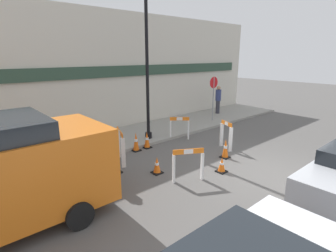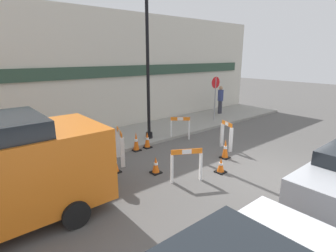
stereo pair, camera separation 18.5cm
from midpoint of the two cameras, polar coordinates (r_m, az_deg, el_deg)
The scene contains 17 objects.
ground_plane at distance 8.63m, azimuth 21.59°, elevation -10.07°, with size 60.00×60.00×0.00m, color #565451.
sidewalk_slab at distance 12.32m, azimuth -3.30°, elevation -1.20°, with size 18.00×2.93×0.12m.
storefront_facade at distance 13.12m, azimuth -7.60°, elevation 11.66°, with size 18.00×0.22×5.50m.
streetlamp_post at distance 10.70m, azimuth -4.02°, elevation 18.88°, with size 0.44×0.44×6.51m.
stop_sign at distance 14.11m, azimuth 10.63°, elevation 7.37°, with size 0.60×0.06×2.33m.
barricade_0 at distance 7.55m, azimuth 4.76°, elevation -8.18°, with size 0.86×0.56×0.98m.
barricade_1 at distance 10.31m, azimuth 13.10°, elevation -1.91°, with size 0.38×0.70×1.08m.
barricade_2 at distance 11.23m, azimuth 3.14°, elevation -0.32°, with size 0.72×0.63×0.99m.
barricade_3 at distance 8.94m, azimuth -9.84°, elevation -3.96°, with size 0.46×0.96×1.14m.
traffic_cone_0 at distance 10.29m, azimuth -4.03°, elevation -3.06°, with size 0.30×0.30×0.65m.
traffic_cone_1 at distance 8.35m, azimuth 12.05°, elevation -8.40°, with size 0.30×0.30×0.48m.
traffic_cone_2 at distance 8.13m, azimuth -2.02°, elevation -8.56°, with size 0.30×0.30×0.53m.
traffic_cone_3 at distance 10.00m, azimuth -6.42°, elevation -3.42°, with size 0.30×0.30×0.73m.
traffic_cone_4 at distance 8.31m, azimuth -10.82°, elevation -8.16°, with size 0.30×0.30×0.57m.
traffic_cone_5 at distance 9.47m, azimuth 12.92°, elevation -4.92°, with size 0.30×0.30×0.70m.
person_worker at distance 7.68m, azimuth -12.99°, elevation -5.42°, with size 0.34×0.34×1.62m.
person_pedestrian at distance 16.03m, azimuth 11.67°, elevation 5.82°, with size 0.35×0.35×1.65m.
Camera 2 is at (-6.97, -3.59, 3.52)m, focal length 28.00 mm.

